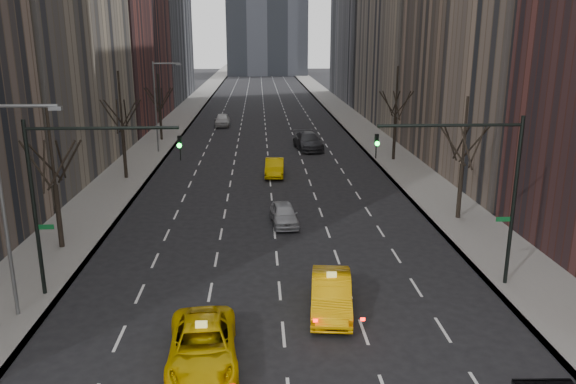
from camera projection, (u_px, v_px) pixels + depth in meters
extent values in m
cube|color=slate|center=(180.00, 118.00, 81.51)|extent=(4.50, 320.00, 0.15)
cube|color=slate|center=(348.00, 117.00, 82.75)|extent=(4.50, 320.00, 0.15)
cylinder|color=black|center=(59.00, 216.00, 31.00)|extent=(0.28, 0.28, 3.57)
cylinder|color=black|center=(51.00, 147.00, 29.95)|extent=(0.16, 0.16, 4.25)
cylinder|color=black|center=(61.00, 160.00, 31.01)|extent=(0.42, 1.80, 2.52)
cylinder|color=black|center=(70.00, 162.00, 30.51)|extent=(1.74, 0.72, 2.52)
cylinder|color=black|center=(62.00, 165.00, 29.69)|extent=(1.46, 1.25, 2.52)
cylinder|color=black|center=(44.00, 166.00, 29.37)|extent=(0.42, 1.80, 2.52)
cylinder|color=black|center=(35.00, 164.00, 29.87)|extent=(1.74, 0.72, 2.52)
cylinder|color=black|center=(44.00, 161.00, 30.69)|extent=(1.46, 1.25, 2.52)
cylinder|color=black|center=(124.00, 154.00, 46.33)|extent=(0.28, 0.28, 3.99)
cylinder|color=black|center=(120.00, 101.00, 45.16)|extent=(0.16, 0.16, 4.75)
cylinder|color=black|center=(126.00, 114.00, 46.29)|extent=(0.42, 1.80, 2.52)
cylinder|color=black|center=(132.00, 114.00, 45.79)|extent=(1.74, 0.72, 2.52)
cylinder|color=black|center=(128.00, 116.00, 44.97)|extent=(1.46, 1.25, 2.52)
cylinder|color=black|center=(117.00, 116.00, 44.65)|extent=(0.42, 1.80, 2.52)
cylinder|color=black|center=(110.00, 116.00, 45.15)|extent=(1.74, 0.72, 2.52)
cylinder|color=black|center=(115.00, 114.00, 45.97)|extent=(1.46, 1.25, 2.52)
cylinder|color=black|center=(161.00, 125.00, 63.74)|extent=(0.28, 0.28, 3.36)
cylinder|color=black|center=(159.00, 92.00, 62.75)|extent=(0.16, 0.16, 4.00)
cylinder|color=black|center=(162.00, 98.00, 63.78)|extent=(0.42, 1.80, 2.52)
cylinder|color=black|center=(167.00, 99.00, 63.28)|extent=(1.74, 0.72, 2.52)
cylinder|color=black|center=(164.00, 99.00, 62.46)|extent=(1.46, 1.25, 2.52)
cylinder|color=black|center=(157.00, 100.00, 62.14)|extent=(0.42, 1.80, 2.52)
cylinder|color=black|center=(152.00, 99.00, 62.63)|extent=(1.74, 0.72, 2.52)
cylinder|color=black|center=(154.00, 98.00, 63.46)|extent=(1.46, 1.25, 2.52)
cylinder|color=black|center=(460.00, 191.00, 36.06)|extent=(0.28, 0.28, 3.57)
cylinder|color=black|center=(465.00, 131.00, 35.01)|extent=(0.16, 0.16, 4.25)
cylinder|color=black|center=(461.00, 142.00, 36.07)|extent=(0.42, 1.80, 2.52)
cylinder|color=black|center=(475.00, 144.00, 35.57)|extent=(1.74, 0.72, 2.52)
cylinder|color=black|center=(477.00, 146.00, 34.75)|extent=(1.46, 1.25, 2.52)
cylinder|color=black|center=(466.00, 147.00, 34.43)|extent=(0.42, 1.80, 2.52)
cylinder|color=black|center=(453.00, 146.00, 34.93)|extent=(1.74, 0.72, 2.52)
cylinder|color=black|center=(451.00, 143.00, 35.75)|extent=(1.46, 1.25, 2.52)
cylinder|color=black|center=(394.00, 139.00, 53.32)|extent=(0.28, 0.28, 3.99)
cylinder|color=black|center=(397.00, 92.00, 52.15)|extent=(0.16, 0.16, 4.75)
cylinder|color=black|center=(395.00, 103.00, 53.28)|extent=(0.42, 1.80, 2.52)
cylinder|color=black|center=(404.00, 104.00, 52.78)|extent=(1.74, 0.72, 2.52)
cylinder|color=black|center=(405.00, 105.00, 51.96)|extent=(1.46, 1.25, 2.52)
cylinder|color=black|center=(397.00, 106.00, 51.63)|extent=(0.42, 1.80, 2.52)
cylinder|color=black|center=(388.00, 105.00, 52.13)|extent=(1.74, 0.72, 2.52)
cylinder|color=black|center=(388.00, 104.00, 52.95)|extent=(1.46, 1.25, 2.52)
cylinder|color=black|center=(34.00, 210.00, 24.69)|extent=(0.18, 0.18, 8.00)
cylinder|color=black|center=(102.00, 128.00, 23.89)|extent=(6.50, 0.14, 0.14)
imported|color=black|center=(180.00, 148.00, 24.30)|extent=(0.18, 0.22, 1.10)
sphere|color=#0CFF33|center=(179.00, 146.00, 24.08)|extent=(0.20, 0.20, 0.20)
cube|color=#0C5926|center=(46.00, 227.00, 24.93)|extent=(0.70, 0.04, 0.22)
cylinder|color=black|center=(514.00, 203.00, 25.78)|extent=(0.18, 0.18, 8.00)
cylinder|color=black|center=(450.00, 125.00, 24.65)|extent=(6.50, 0.14, 0.14)
imported|color=black|center=(376.00, 146.00, 24.73)|extent=(0.18, 0.22, 1.10)
sphere|color=#0CFF33|center=(377.00, 144.00, 24.52)|extent=(0.20, 0.20, 0.20)
cube|color=#0C5926|center=(503.00, 219.00, 25.98)|extent=(0.70, 0.04, 0.22)
cylinder|color=slate|center=(4.00, 213.00, 22.61)|extent=(0.16, 0.16, 9.00)
cylinder|color=slate|center=(23.00, 106.00, 21.53)|extent=(2.60, 0.14, 0.14)
cube|color=slate|center=(55.00, 108.00, 21.61)|extent=(0.50, 0.22, 0.15)
cylinder|color=slate|center=(156.00, 107.00, 56.29)|extent=(0.16, 0.16, 9.00)
cylinder|color=slate|center=(166.00, 63.00, 55.20)|extent=(2.60, 0.14, 0.14)
cube|color=slate|center=(178.00, 64.00, 55.29)|extent=(0.50, 0.22, 0.15)
imported|color=#D9B004|center=(203.00, 346.00, 20.26)|extent=(2.84, 5.50, 1.48)
imported|color=#F5AA05|center=(331.00, 294.00, 24.19)|extent=(2.21, 5.00, 1.60)
imported|color=#9D9FA5|center=(284.00, 214.00, 35.48)|extent=(1.89, 4.07, 1.35)
imported|color=#DBAE04|center=(275.00, 167.00, 47.88)|extent=(1.78, 4.53, 1.47)
imported|color=#2E2E33|center=(308.00, 141.00, 59.07)|extent=(3.15, 6.29, 1.75)
imported|color=silver|center=(222.00, 120.00, 74.43)|extent=(2.00, 4.84, 1.64)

